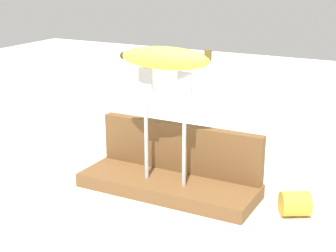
# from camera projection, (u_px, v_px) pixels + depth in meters

# --- Properties ---
(ground_plane) EXTENTS (3.00, 3.00, 0.00)m
(ground_plane) POSITION_uv_depth(u_px,v_px,m) (168.00, 192.00, 0.94)
(ground_plane) COLOR white
(wooden_board) EXTENTS (0.32, 0.12, 0.03)m
(wooden_board) POSITION_uv_depth(u_px,v_px,m) (168.00, 186.00, 0.93)
(wooden_board) COLOR brown
(wooden_board) RESTS_ON ground
(board_backstop) EXTENTS (0.32, 0.02, 0.09)m
(board_backstop) POSITION_uv_depth(u_px,v_px,m) (180.00, 148.00, 0.96)
(board_backstop) COLOR brown
(board_backstop) RESTS_ON wooden_board
(fork_stand_center) EXTENTS (0.10, 0.01, 0.20)m
(fork_stand_center) POSITION_uv_depth(u_px,v_px,m) (165.00, 117.00, 0.88)
(fork_stand_center) COLOR #B2B2B7
(fork_stand_center) RESTS_ON wooden_board
(banana_raised_center) EXTENTS (0.16, 0.06, 0.04)m
(banana_raised_center) POSITION_uv_depth(u_px,v_px,m) (165.00, 58.00, 0.85)
(banana_raised_center) COLOR #DBD147
(banana_raised_center) RESTS_ON fork_stand_center
(fork_fallen_near) EXTENTS (0.15, 0.12, 0.01)m
(fork_fallen_near) POSITION_uv_depth(u_px,v_px,m) (68.00, 116.00, 1.39)
(fork_fallen_near) COLOR #B2B2B7
(fork_fallen_near) RESTS_ON ground
(banana_chunk_far) EXTENTS (0.06, 0.06, 0.04)m
(banana_chunk_far) POSITION_uv_depth(u_px,v_px,m) (296.00, 204.00, 0.85)
(banana_chunk_far) COLOR gold
(banana_chunk_far) RESTS_ON ground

